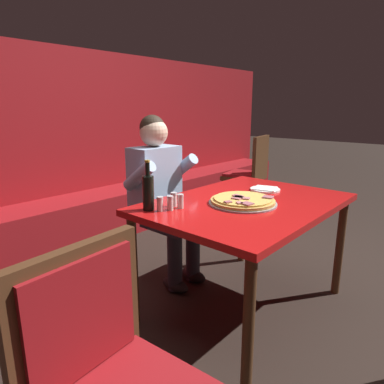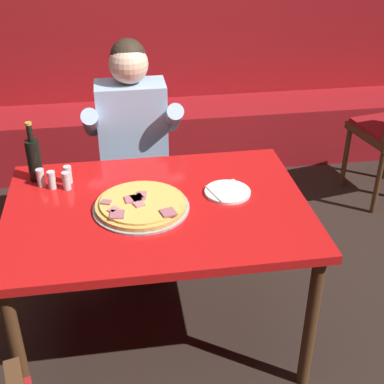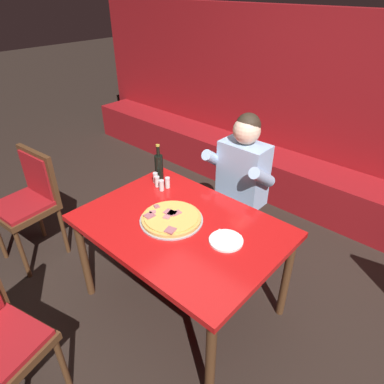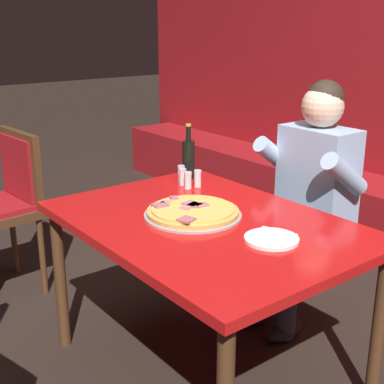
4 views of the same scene
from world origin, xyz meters
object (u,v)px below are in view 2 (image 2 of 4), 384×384
object	(u,v)px
shaker_parmesan	(68,175)
shaker_oregano	(41,178)
main_dining_table	(158,220)
pizza	(141,205)
diner_seated_blue_shirt	(134,146)
plate_white_paper	(228,192)
shaker_red_pepper_flakes	(52,181)
shaker_black_pepper	(67,182)
beer_bottle	(34,159)

from	to	relation	value
shaker_parmesan	shaker_oregano	distance (m)	0.12
main_dining_table	pizza	bearing A→B (deg)	-167.31
shaker_parmesan	diner_seated_blue_shirt	bearing A→B (deg)	53.17
plate_white_paper	shaker_red_pepper_flakes	xyz separation A→B (m)	(-0.79, 0.17, 0.03)
pizza	shaker_black_pepper	size ratio (longest dim) A/B	4.88
diner_seated_blue_shirt	shaker_oregano	bearing A→B (deg)	-135.18
shaker_red_pepper_flakes	diner_seated_blue_shirt	bearing A→B (deg)	50.15
beer_bottle	shaker_parmesan	xyz separation A→B (m)	(0.15, -0.06, -0.07)
shaker_parmesan	shaker_black_pepper	world-z (taller)	same
pizza	shaker_black_pepper	distance (m)	0.39
shaker_parmesan	pizza	bearing A→B (deg)	-41.40
main_dining_table	diner_seated_blue_shirt	xyz separation A→B (m)	(-0.06, 0.71, 0.03)
plate_white_paper	shaker_red_pepper_flakes	bearing A→B (deg)	167.85
main_dining_table	shaker_black_pepper	size ratio (longest dim) A/B	15.39
pizza	plate_white_paper	xyz separation A→B (m)	(0.40, 0.07, -0.01)
beer_bottle	diner_seated_blue_shirt	distance (m)	0.63
shaker_black_pepper	shaker_red_pepper_flakes	bearing A→B (deg)	164.99
beer_bottle	diner_seated_blue_shirt	size ratio (longest dim) A/B	0.23
main_dining_table	shaker_oregano	size ratio (longest dim) A/B	15.39
plate_white_paper	shaker_red_pepper_flakes	world-z (taller)	shaker_red_pepper_flakes
pizza	plate_white_paper	distance (m)	0.40
main_dining_table	shaker_parmesan	world-z (taller)	shaker_parmesan
main_dining_table	beer_bottle	distance (m)	0.66
shaker_oregano	shaker_black_pepper	size ratio (longest dim) A/B	1.00
main_dining_table	beer_bottle	xyz separation A→B (m)	(-0.54, 0.32, 0.19)
pizza	shaker_black_pepper	bearing A→B (deg)	145.44
beer_bottle	shaker_red_pepper_flakes	bearing A→B (deg)	-51.24
plate_white_paper	shaker_parmesan	bearing A→B (deg)	163.64
shaker_parmesan	shaker_oregano	size ratio (longest dim) A/B	1.00
beer_bottle	shaker_red_pepper_flakes	xyz separation A→B (m)	(0.08, -0.10, -0.07)
shaker_parmesan	shaker_oregano	bearing A→B (deg)	-175.23
diner_seated_blue_shirt	beer_bottle	bearing A→B (deg)	-141.39
main_dining_table	shaker_black_pepper	xyz separation A→B (m)	(-0.39, 0.21, 0.12)
pizza	shaker_red_pepper_flakes	distance (m)	0.46
main_dining_table	shaker_red_pepper_flakes	distance (m)	0.53
pizza	beer_bottle	size ratio (longest dim) A/B	1.44
shaker_oregano	diner_seated_blue_shirt	bearing A→B (deg)	44.82
shaker_red_pepper_flakes	shaker_black_pepper	xyz separation A→B (m)	(0.07, -0.02, 0.00)
shaker_parmesan	shaker_red_pepper_flakes	bearing A→B (deg)	-150.48
pizza	diner_seated_blue_shirt	bearing A→B (deg)	89.16
shaker_black_pepper	beer_bottle	bearing A→B (deg)	141.56
beer_bottle	plate_white_paper	bearing A→B (deg)	-17.15
pizza	shaker_oregano	world-z (taller)	shaker_oregano
shaker_red_pepper_flakes	shaker_oregano	world-z (taller)	same
plate_white_paper	shaker_oregano	xyz separation A→B (m)	(-0.84, 0.20, 0.03)
main_dining_table	shaker_black_pepper	world-z (taller)	shaker_black_pepper
shaker_red_pepper_flakes	shaker_oregano	xyz separation A→B (m)	(-0.05, 0.03, 0.00)
shaker_parmesan	shaker_black_pepper	bearing A→B (deg)	-94.16
shaker_black_pepper	diner_seated_blue_shirt	bearing A→B (deg)	56.20
pizza	diner_seated_blue_shirt	world-z (taller)	diner_seated_blue_shirt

